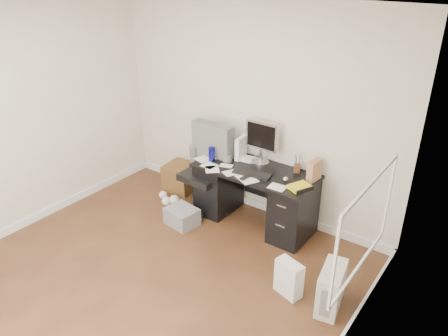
{
  "coord_description": "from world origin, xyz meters",
  "views": [
    {
      "loc": [
        2.79,
        -2.4,
        3.08
      ],
      "look_at": [
        0.16,
        1.2,
        0.91
      ],
      "focal_mm": 35.0,
      "sensor_mm": 36.0,
      "label": 1
    }
  ],
  "objects_px": {
    "keyboard": "(252,174)",
    "wicker_basket": "(181,178)",
    "pc_tower": "(331,288)",
    "office_chair": "(204,171)",
    "lcd_monitor": "(262,143)",
    "desk": "(254,195)"
  },
  "relations": [
    {
      "from": "pc_tower",
      "to": "office_chair",
      "type": "bearing_deg",
      "value": 150.89
    },
    {
      "from": "desk",
      "to": "lcd_monitor",
      "type": "height_order",
      "value": "lcd_monitor"
    },
    {
      "from": "office_chair",
      "to": "pc_tower",
      "type": "relative_size",
      "value": 2.62
    },
    {
      "from": "office_chair",
      "to": "pc_tower",
      "type": "distance_m",
      "value": 2.24
    },
    {
      "from": "wicker_basket",
      "to": "pc_tower",
      "type": "bearing_deg",
      "value": -18.91
    },
    {
      "from": "keyboard",
      "to": "office_chair",
      "type": "relative_size",
      "value": 0.39
    },
    {
      "from": "keyboard",
      "to": "pc_tower",
      "type": "height_order",
      "value": "keyboard"
    },
    {
      "from": "keyboard",
      "to": "wicker_basket",
      "type": "distance_m",
      "value": 1.49
    },
    {
      "from": "lcd_monitor",
      "to": "office_chair",
      "type": "xyz_separation_m",
      "value": [
        -0.64,
        -0.34,
        -0.44
      ]
    },
    {
      "from": "lcd_monitor",
      "to": "wicker_basket",
      "type": "xyz_separation_m",
      "value": [
        -1.27,
        -0.1,
        -0.83
      ]
    },
    {
      "from": "office_chair",
      "to": "wicker_basket",
      "type": "relative_size",
      "value": 2.94
    },
    {
      "from": "pc_tower",
      "to": "wicker_basket",
      "type": "height_order",
      "value": "pc_tower"
    },
    {
      "from": "desk",
      "to": "wicker_basket",
      "type": "distance_m",
      "value": 1.34
    },
    {
      "from": "lcd_monitor",
      "to": "office_chair",
      "type": "relative_size",
      "value": 0.47
    },
    {
      "from": "wicker_basket",
      "to": "keyboard",
      "type": "bearing_deg",
      "value": -9.83
    },
    {
      "from": "lcd_monitor",
      "to": "desk",
      "type": "bearing_deg",
      "value": -77.27
    },
    {
      "from": "lcd_monitor",
      "to": "wicker_basket",
      "type": "relative_size",
      "value": 1.39
    },
    {
      "from": "lcd_monitor",
      "to": "keyboard",
      "type": "relative_size",
      "value": 1.2
    },
    {
      "from": "pc_tower",
      "to": "keyboard",
      "type": "bearing_deg",
      "value": 142.12
    },
    {
      "from": "keyboard",
      "to": "wicker_basket",
      "type": "relative_size",
      "value": 1.15
    },
    {
      "from": "desk",
      "to": "keyboard",
      "type": "distance_m",
      "value": 0.39
    },
    {
      "from": "office_chair",
      "to": "pc_tower",
      "type": "height_order",
      "value": "office_chair"
    }
  ]
}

